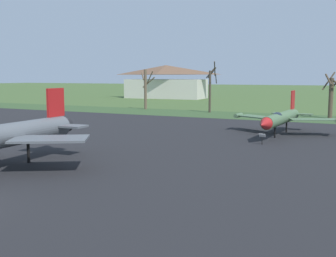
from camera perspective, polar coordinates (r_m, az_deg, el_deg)
name	(u,v)px	position (r m, az deg, el deg)	size (l,w,h in m)	color
asphalt_apron	(137,151)	(34.30, -4.38, -3.11)	(95.33, 56.02, 0.05)	black
grass_verge_strip	(248,116)	(65.59, 11.04, 1.72)	(155.33, 12.00, 0.06)	#344F2A
jet_fighter_front_left	(281,118)	(44.45, 15.46, 1.41)	(11.36, 13.41, 4.59)	#4C6B47
info_placard_front_left	(262,138)	(38.09, 12.98, -1.25)	(0.60, 0.29, 1.04)	black
bare_tree_far_left	(146,88)	(77.68, -3.12, 5.67)	(2.73, 2.30, 7.51)	brown
bare_tree_left_of_center	(211,88)	(70.69, 5.96, 5.68)	(2.28, 2.09, 8.74)	#42382D
bare_tree_center	(331,94)	(64.76, 21.82, 4.43)	(2.94, 3.08, 6.88)	brown
visitor_building	(166,82)	(118.42, -0.29, 6.48)	(23.96, 11.33, 9.46)	beige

